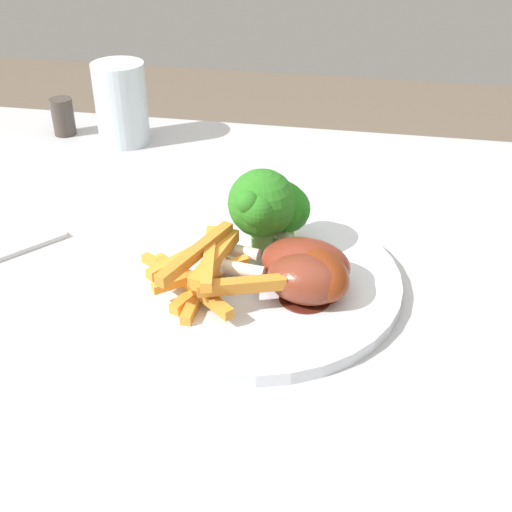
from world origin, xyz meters
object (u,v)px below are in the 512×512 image
(dining_table, at_px, (259,362))
(pepper_shaker, at_px, (63,117))
(carrot_fries_pile, at_px, (202,271))
(chicken_drumstick_far, at_px, (299,278))
(chicken_drumstick_extra, at_px, (300,263))
(chicken_drumstick_near, at_px, (314,269))
(broccoli_floret_back, at_px, (282,207))
(dinner_plate, at_px, (256,280))
(broccoli_floret_front, at_px, (284,208))
(water_glass, at_px, (121,104))
(broccoli_floret_middle, at_px, (257,205))

(dining_table, xyz_separation_m, pepper_shaker, (-0.32, 0.28, 0.14))
(carrot_fries_pile, bearing_deg, dining_table, 56.56)
(dining_table, xyz_separation_m, chicken_drumstick_far, (0.04, -0.05, 0.15))
(chicken_drumstick_extra, bearing_deg, chicken_drumstick_near, -32.40)
(broccoli_floret_back, bearing_deg, dining_table, -122.52)
(dinner_plate, bearing_deg, carrot_fries_pile, -140.95)
(broccoli_floret_front, height_order, pepper_shaker, broccoli_floret_front)
(dinner_plate, height_order, chicken_drumstick_extra, chicken_drumstick_extra)
(broccoli_floret_back, height_order, chicken_drumstick_extra, broccoli_floret_back)
(chicken_drumstick_far, relative_size, water_glass, 1.20)
(water_glass, height_order, pepper_shaker, water_glass)
(pepper_shaker, bearing_deg, chicken_drumstick_near, -40.21)
(dining_table, bearing_deg, broccoli_floret_middle, 109.28)
(carrot_fries_pile, xyz_separation_m, water_glass, (-0.19, 0.33, 0.02))
(chicken_drumstick_extra, xyz_separation_m, pepper_shaker, (-0.36, 0.31, -0.01))
(pepper_shaker, bearing_deg, broccoli_floret_back, -36.91)
(broccoli_floret_middle, relative_size, carrot_fries_pile, 0.60)
(broccoli_floret_front, bearing_deg, chicken_drumstick_extra, -68.94)
(pepper_shaker, bearing_deg, water_glass, -6.29)
(chicken_drumstick_far, bearing_deg, broccoli_floret_middle, 126.70)
(chicken_drumstick_far, bearing_deg, chicken_drumstick_near, 56.46)
(dinner_plate, distance_m, water_glass, 0.38)
(carrot_fries_pile, relative_size, pepper_shaker, 2.79)
(broccoli_floret_front, distance_m, broccoli_floret_back, 0.01)
(chicken_drumstick_near, height_order, chicken_drumstick_far, same)
(broccoli_floret_middle, height_order, broccoli_floret_back, broccoli_floret_middle)
(broccoli_floret_front, height_order, water_glass, water_glass)
(broccoli_floret_middle, xyz_separation_m, carrot_fries_pile, (-0.04, -0.07, -0.03))
(carrot_fries_pile, bearing_deg, water_glass, 120.26)
(dinner_plate, relative_size, chicken_drumstick_far, 2.12)
(water_glass, xyz_separation_m, pepper_shaker, (-0.09, 0.01, -0.03))
(broccoli_floret_middle, relative_size, water_glass, 0.79)
(chicken_drumstick_extra, distance_m, water_glass, 0.41)
(chicken_drumstick_far, bearing_deg, broccoli_floret_front, 106.94)
(broccoli_floret_middle, distance_m, pepper_shaker, 0.42)
(broccoli_floret_front, xyz_separation_m, pepper_shaker, (-0.34, 0.25, -0.02))
(dining_table, relative_size, chicken_drumstick_near, 9.11)
(dining_table, xyz_separation_m, broccoli_floret_middle, (-0.00, 0.01, 0.18))
(dinner_plate, relative_size, water_glass, 2.53)
(broccoli_floret_front, relative_size, water_glass, 0.57)
(water_glass, bearing_deg, broccoli_floret_back, -44.51)
(broccoli_floret_middle, xyz_separation_m, pepper_shaker, (-0.32, 0.27, -0.04))
(carrot_fries_pile, bearing_deg, broccoli_floret_middle, 63.60)
(dinner_plate, xyz_separation_m, chicken_drumstick_near, (0.05, -0.01, 0.03))
(broccoli_floret_middle, distance_m, broccoli_floret_back, 0.03)
(dinner_plate, distance_m, chicken_drumstick_far, 0.06)
(broccoli_floret_back, distance_m, pepper_shaker, 0.42)
(dining_table, height_order, broccoli_floret_middle, broccoli_floret_middle)
(water_glass, bearing_deg, dinner_plate, -51.83)
(broccoli_floret_middle, bearing_deg, pepper_shaker, 139.70)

